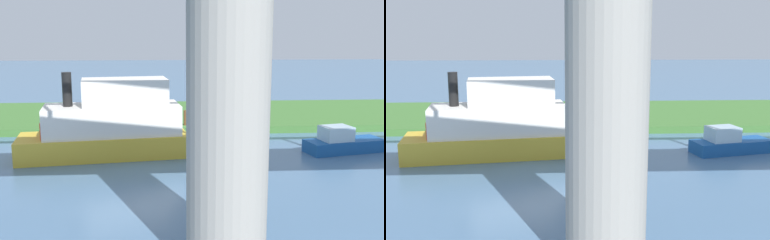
# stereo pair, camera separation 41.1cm
# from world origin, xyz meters

# --- Properties ---
(ground_plane) EXTENTS (160.00, 160.00, 0.00)m
(ground_plane) POSITION_xyz_m (0.00, 0.00, 0.00)
(ground_plane) COLOR #4C7093
(grassy_bank) EXTENTS (80.00, 12.00, 0.50)m
(grassy_bank) POSITION_xyz_m (0.00, -6.00, 0.25)
(grassy_bank) COLOR #427533
(grassy_bank) RESTS_ON ground
(bridge_pylon) EXTENTS (2.45, 2.45, 10.95)m
(bridge_pylon) POSITION_xyz_m (-1.76, 18.29, 5.47)
(bridge_pylon) COLOR #9E998E
(bridge_pylon) RESTS_ON ground
(person_on_bank) EXTENTS (0.44, 0.44, 1.39)m
(person_on_bank) POSITION_xyz_m (2.96, -2.36, 1.20)
(person_on_bank) COLOR #2D334C
(person_on_bank) RESTS_ON grassy_bank
(mooring_post) EXTENTS (0.20, 0.20, 1.07)m
(mooring_post) POSITION_xyz_m (-1.43, -0.81, 1.03)
(mooring_post) COLOR brown
(mooring_post) RESTS_ON grassy_bank
(motorboat_red) EXTENTS (9.85, 4.44, 4.86)m
(motorboat_red) POSITION_xyz_m (3.20, 5.19, 1.80)
(motorboat_red) COLOR gold
(motorboat_red) RESTS_ON ground
(houseboat_blue) EXTENTS (5.00, 2.69, 1.58)m
(houseboat_blue) POSITION_xyz_m (-10.51, 5.23, 0.57)
(houseboat_blue) COLOR #195199
(houseboat_blue) RESTS_ON ground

